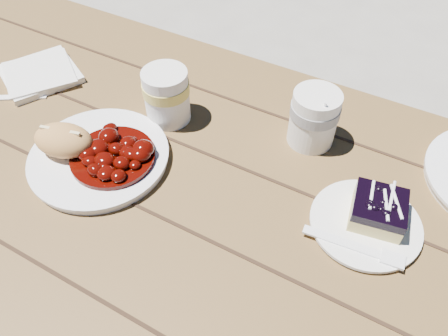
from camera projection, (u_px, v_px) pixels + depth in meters
The scene contains 11 objects.
picnic_table at pixel (194, 237), 0.88m from camera, with size 2.00×1.55×0.75m.
main_plate at pixel (100, 158), 0.79m from camera, with size 0.25×0.25×0.02m, color white.
goulash_stew at pixel (111, 151), 0.76m from camera, with size 0.15×0.15×0.04m, color #400602, non-canonical shape.
bread_roll at pixel (64, 140), 0.77m from camera, with size 0.11×0.07×0.06m, color tan.
dessert_plate at pixel (365, 224), 0.70m from camera, with size 0.17×0.17×0.01m, color white.
blueberry_cake at pixel (378, 210), 0.68m from camera, with size 0.09×0.09×0.05m.
fork_dessert at pixel (343, 242), 0.67m from camera, with size 0.03×0.16×0.01m, color white, non-canonical shape.
coffee_cup at pixel (314, 118), 0.79m from camera, with size 0.09×0.09×0.11m, color white.
napkin_stack at pixel (40, 74), 0.96m from camera, with size 0.15×0.15×0.01m, color white.
fork_table at pixel (17, 97), 0.92m from camera, with size 0.03×0.16×0.01m, color white, non-canonical shape.
second_cup at pixel (167, 96), 0.84m from camera, with size 0.09×0.09×0.11m, color white.
Camera 1 is at (0.29, -0.39, 1.34)m, focal length 35.00 mm.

